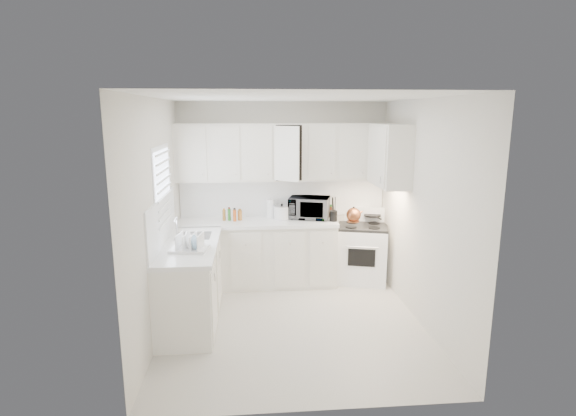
{
  "coord_description": "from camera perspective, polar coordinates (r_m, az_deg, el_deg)",
  "views": [
    {
      "loc": [
        -0.48,
        -4.88,
        2.43
      ],
      "look_at": [
        0.0,
        0.7,
        1.25
      ],
      "focal_mm": 27.98,
      "sensor_mm": 36.0,
      "label": 1
    }
  ],
  "objects": [
    {
      "name": "sauce_right_0",
      "position": [
        6.58,
        4.48,
        -0.3
      ],
      "size": [
        0.06,
        0.06,
        0.19
      ],
      "primitive_type": "cylinder",
      "color": "#C8511A",
      "rests_on": "countertop_back"
    },
    {
      "name": "sink",
      "position": [
        5.64,
        -12.0,
        -2.31
      ],
      "size": [
        0.42,
        0.38,
        0.3
      ],
      "primitive_type": null,
      "color": "gray",
      "rests_on": "countertop_left"
    },
    {
      "name": "sauce_right_1",
      "position": [
        6.53,
        5.04,
        -0.4
      ],
      "size": [
        0.06,
        0.06,
        0.19
      ],
      "primitive_type": "cylinder",
      "color": "#BB722C",
      "rests_on": "countertop_back"
    },
    {
      "name": "stove",
      "position": [
        6.66,
        9.4,
        -4.75
      ],
      "size": [
        0.83,
        0.74,
        1.08
      ],
      "primitive_type": null,
      "rotation": [
        0.0,
        0.0,
        -0.26
      ],
      "color": "white",
      "rests_on": "floor"
    },
    {
      "name": "upper_cabinets_right",
      "position": [
        6.05,
        12.61,
        2.77
      ],
      "size": [
        0.33,
        0.9,
        0.8
      ],
      "primitive_type": null,
      "color": "silver",
      "rests_on": "wall_right"
    },
    {
      "name": "wall_back",
      "position": [
        6.6,
        -0.66,
        2.03
      ],
      "size": [
        3.0,
        0.0,
        3.0
      ],
      "primitive_type": "plane",
      "rotation": [
        1.57,
        0.0,
        0.0
      ],
      "color": "silver",
      "rests_on": "ground"
    },
    {
      "name": "frying_pan",
      "position": [
        6.75,
        10.67,
        -0.86
      ],
      "size": [
        0.32,
        0.46,
        0.04
      ],
      "primitive_type": null,
      "rotation": [
        0.0,
        0.0,
        0.19
      ],
      "color": "black",
      "rests_on": "stove"
    },
    {
      "name": "wall_left",
      "position": [
        5.11,
        -16.3,
        -1.35
      ],
      "size": [
        0.0,
        3.2,
        3.2
      ],
      "primitive_type": "plane",
      "rotation": [
        1.57,
        0.0,
        1.57
      ],
      "color": "silver",
      "rests_on": "ground"
    },
    {
      "name": "wall_front",
      "position": [
        3.5,
        3.22,
        -6.93
      ],
      "size": [
        3.0,
        0.0,
        3.0
      ],
      "primitive_type": "plane",
      "rotation": [
        -1.57,
        0.0,
        0.0
      ],
      "color": "silver",
      "rests_on": "ground"
    },
    {
      "name": "utensil_crock",
      "position": [
        6.3,
        5.81,
        -0.09
      ],
      "size": [
        0.15,
        0.15,
        0.36
      ],
      "primitive_type": null,
      "rotation": [
        0.0,
        0.0,
        0.27
      ],
      "color": "black",
      "rests_on": "countertop_back"
    },
    {
      "name": "dish_rack",
      "position": [
        5.06,
        -12.46,
        -4.1
      ],
      "size": [
        0.44,
        0.36,
        0.22
      ],
      "primitive_type": null,
      "rotation": [
        0.0,
        0.0,
        -0.16
      ],
      "color": "white",
      "rests_on": "countertop_left"
    },
    {
      "name": "spice_left_3",
      "position": [
        6.37,
        -6.09,
        -1.01
      ],
      "size": [
        0.06,
        0.06,
        0.13
      ],
      "primitive_type": "cylinder",
      "color": "#BB722C",
      "rests_on": "countertop_back"
    },
    {
      "name": "wall_right",
      "position": [
        5.39,
        16.77,
        -0.73
      ],
      "size": [
        0.0,
        3.2,
        3.2
      ],
      "primitive_type": "plane",
      "rotation": [
        1.57,
        0.0,
        -1.57
      ],
      "color": "silver",
      "rests_on": "ground"
    },
    {
      "name": "spice_left_0",
      "position": [
        6.47,
        -8.07,
        -0.86
      ],
      "size": [
        0.06,
        0.06,
        0.13
      ],
      "primitive_type": "cylinder",
      "color": "olive",
      "rests_on": "countertop_back"
    },
    {
      "name": "paper_towel",
      "position": [
        6.49,
        -2.22,
        -0.08
      ],
      "size": [
        0.12,
        0.12,
        0.27
      ],
      "primitive_type": "cylinder",
      "color": "white",
      "rests_on": "countertop_back"
    },
    {
      "name": "rice_cooker",
      "position": [
        6.4,
        -0.79,
        -0.45
      ],
      "size": [
        0.25,
        0.25,
        0.22
      ],
      "primitive_type": null,
      "rotation": [
        0.0,
        0.0,
        0.14
      ],
      "color": "white",
      "rests_on": "countertop_back"
    },
    {
      "name": "lower_cabinets_back",
      "position": [
        6.49,
        -3.9,
        -5.9
      ],
      "size": [
        2.22,
        0.6,
        0.9
      ],
      "primitive_type": null,
      "color": "silver",
      "rests_on": "floor"
    },
    {
      "name": "lower_cabinets_left",
      "position": [
        5.5,
        -12.27,
        -9.48
      ],
      "size": [
        0.6,
        1.6,
        0.9
      ],
      "primitive_type": null,
      "color": "silver",
      "rests_on": "floor"
    },
    {
      "name": "tea_kettle",
      "position": [
        6.34,
        8.33,
        -0.74
      ],
      "size": [
        0.29,
        0.27,
        0.23
      ],
      "primitive_type": null,
      "rotation": [
        0.0,
        0.0,
        -0.22
      ],
      "color": "brown",
      "rests_on": "stove"
    },
    {
      "name": "spice_left_1",
      "position": [
        6.38,
        -7.44,
        -1.03
      ],
      "size": [
        0.06,
        0.06,
        0.13
      ],
      "primitive_type": "cylinder",
      "color": "#2B6F25",
      "rests_on": "countertop_back"
    },
    {
      "name": "window_blinds",
      "position": [
        5.4,
        -15.53,
        2.08
      ],
      "size": [
        0.06,
        0.96,
        1.06
      ],
      "primitive_type": null,
      "color": "white",
      "rests_on": "wall_left"
    },
    {
      "name": "countertop_back",
      "position": [
        6.35,
        -3.96,
        -1.84
      ],
      "size": [
        2.24,
        0.64,
        0.05
      ],
      "primitive_type": "cube",
      "color": "white",
      "rests_on": "lower_cabinets_back"
    },
    {
      "name": "sauce_right_2",
      "position": [
        6.59,
        5.42,
        -0.28
      ],
      "size": [
        0.06,
        0.06,
        0.19
      ],
      "primitive_type": "cylinder",
      "color": "brown",
      "rests_on": "countertop_back"
    },
    {
      "name": "microwave",
      "position": [
        6.45,
        2.72,
        0.34
      ],
      "size": [
        0.63,
        0.46,
        0.38
      ],
      "primitive_type": "imported",
      "rotation": [
        0.0,
        0.0,
        -0.28
      ],
      "color": "gray",
      "rests_on": "countertop_back"
    },
    {
      "name": "countertop_left",
      "position": [
        5.35,
        -12.39,
        -4.73
      ],
      "size": [
        0.64,
        1.62,
        0.05
      ],
      "primitive_type": "cube",
      "color": "white",
      "rests_on": "lower_cabinets_left"
    },
    {
      "name": "backsplash_left",
      "position": [
        5.32,
        -15.74,
        -1.65
      ],
      "size": [
        0.02,
        1.6,
        0.55
      ],
      "primitive_type": "cube",
      "color": "white",
      "rests_on": "wall_left"
    },
    {
      "name": "spice_left_2",
      "position": [
        6.46,
        -6.74,
        -0.84
      ],
      "size": [
        0.06,
        0.06,
        0.13
      ],
      "primitive_type": "cylinder",
      "color": "#C8511A",
      "rests_on": "countertop_back"
    },
    {
      "name": "ceiling",
      "position": [
        4.91,
        0.72,
        13.88
      ],
      "size": [
        3.2,
        3.2,
        0.0
      ],
      "primitive_type": "plane",
      "rotation": [
        3.14,
        0.0,
        0.0
      ],
      "color": "white",
      "rests_on": "ground"
    },
    {
      "name": "floor",
      "position": [
        5.47,
        0.64,
        -14.46
      ],
      "size": [
        3.2,
        3.2,
        0.0
      ],
      "primitive_type": "plane",
      "color": "beige",
      "rests_on": "ground"
    },
    {
      "name": "backsplash_back",
      "position": [
        6.6,
        -0.66,
        1.37
      ],
      "size": [
        2.98,
        0.02,
        0.55
      ],
      "primitive_type": "cube",
      "color": "white",
      "rests_on": "wall_back"
    },
    {
      "name": "upper_cabinets_back",
      "position": [
        6.4,
        -0.56,
        3.54
      ],
      "size": [
        3.0,
        0.33,
        0.8
      ],
      "primitive_type": null,
      "color": "silver",
      "rests_on": "wall_back"
    }
  ]
}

